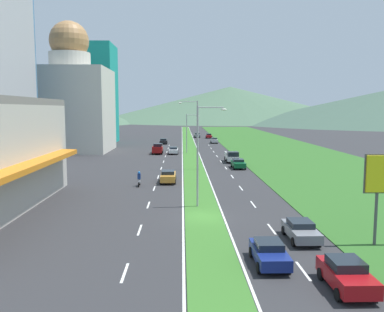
% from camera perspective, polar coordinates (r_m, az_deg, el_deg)
% --- Properties ---
extents(ground_plane, '(600.00, 600.00, 0.00)m').
position_cam_1_polar(ground_plane, '(35.24, 1.62, -8.60)').
color(ground_plane, '#2D2D30').
extents(grass_median, '(3.20, 240.00, 0.06)m').
position_cam_1_polar(grass_median, '(94.43, -0.31, 0.98)').
color(grass_median, '#387028').
rests_on(grass_median, ground_plane).
extents(grass_verge_right, '(24.00, 240.00, 0.06)m').
position_cam_1_polar(grass_verge_right, '(97.04, 11.95, 0.99)').
color(grass_verge_right, '#2D6023').
rests_on(grass_verge_right, ground_plane).
extents(lane_dash_left_1, '(0.16, 2.80, 0.01)m').
position_cam_1_polar(lane_dash_left_1, '(24.24, -9.43, -15.86)').
color(lane_dash_left_1, silver).
rests_on(lane_dash_left_1, ground_plane).
extents(lane_dash_left_2, '(0.16, 2.80, 0.01)m').
position_cam_1_polar(lane_dash_left_2, '(31.93, -7.36, -10.26)').
color(lane_dash_left_2, silver).
rests_on(lane_dash_left_2, ground_plane).
extents(lane_dash_left_3, '(0.16, 2.80, 0.01)m').
position_cam_1_polar(lane_dash_left_3, '(39.83, -6.14, -6.84)').
color(lane_dash_left_3, silver).
rests_on(lane_dash_left_3, ground_plane).
extents(lane_dash_left_4, '(0.16, 2.80, 0.01)m').
position_cam_1_polar(lane_dash_left_4, '(47.83, -5.34, -4.57)').
color(lane_dash_left_4, silver).
rests_on(lane_dash_left_4, ground_plane).
extents(lane_dash_left_5, '(0.16, 2.80, 0.01)m').
position_cam_1_polar(lane_dash_left_5, '(55.90, -4.77, -2.94)').
color(lane_dash_left_5, silver).
rests_on(lane_dash_left_5, ground_plane).
extents(lane_dash_left_6, '(0.16, 2.80, 0.01)m').
position_cam_1_polar(lane_dash_left_6, '(64.00, -4.34, -1.73)').
color(lane_dash_left_6, silver).
rests_on(lane_dash_left_6, ground_plane).
extents(lane_dash_left_7, '(0.16, 2.80, 0.01)m').
position_cam_1_polar(lane_dash_left_7, '(72.13, -4.01, -0.79)').
color(lane_dash_left_7, silver).
rests_on(lane_dash_left_7, ground_plane).
extents(lane_dash_left_8, '(0.16, 2.80, 0.01)m').
position_cam_1_polar(lane_dash_left_8, '(80.28, -3.75, -0.04)').
color(lane_dash_left_8, silver).
rests_on(lane_dash_left_8, ground_plane).
extents(lane_dash_left_9, '(0.16, 2.80, 0.01)m').
position_cam_1_polar(lane_dash_left_9, '(88.43, -3.54, 0.58)').
color(lane_dash_left_9, silver).
rests_on(lane_dash_left_9, ground_plane).
extents(lane_dash_left_10, '(0.16, 2.80, 0.01)m').
position_cam_1_polar(lane_dash_left_10, '(96.60, -3.36, 1.08)').
color(lane_dash_left_10, silver).
rests_on(lane_dash_left_10, ground_plane).
extents(lane_dash_left_11, '(0.16, 2.80, 0.01)m').
position_cam_1_polar(lane_dash_left_11, '(104.78, -3.21, 1.51)').
color(lane_dash_left_11, silver).
rests_on(lane_dash_left_11, ground_plane).
extents(lane_dash_right_1, '(0.16, 2.80, 0.01)m').
position_cam_1_polar(lane_dash_right_1, '(25.00, 15.34, -15.30)').
color(lane_dash_right_1, silver).
rests_on(lane_dash_right_1, ground_plane).
extents(lane_dash_right_2, '(0.16, 2.80, 0.01)m').
position_cam_1_polar(lane_dash_right_2, '(32.51, 11.12, -10.02)').
color(lane_dash_right_2, silver).
rests_on(lane_dash_right_2, ground_plane).
extents(lane_dash_right_3, '(0.16, 2.80, 0.01)m').
position_cam_1_polar(lane_dash_right_3, '(40.29, 8.58, -6.72)').
color(lane_dash_right_3, silver).
rests_on(lane_dash_right_3, ground_plane).
extents(lane_dash_right_4, '(0.16, 2.80, 0.01)m').
position_cam_1_polar(lane_dash_right_4, '(48.22, 6.88, -4.49)').
color(lane_dash_right_4, silver).
rests_on(lane_dash_right_4, ground_plane).
extents(lane_dash_right_5, '(0.16, 2.80, 0.01)m').
position_cam_1_polar(lane_dash_right_5, '(56.23, 5.68, -2.89)').
color(lane_dash_right_5, silver).
rests_on(lane_dash_right_5, ground_plane).
extents(lane_dash_right_6, '(0.16, 2.80, 0.01)m').
position_cam_1_polar(lane_dash_right_6, '(64.29, 4.78, -1.69)').
color(lane_dash_right_6, silver).
rests_on(lane_dash_right_6, ground_plane).
extents(lane_dash_right_7, '(0.16, 2.80, 0.01)m').
position_cam_1_polar(lane_dash_right_7, '(72.39, 4.08, -0.76)').
color(lane_dash_right_7, silver).
rests_on(lane_dash_right_7, ground_plane).
extents(lane_dash_right_8, '(0.16, 2.80, 0.01)m').
position_cam_1_polar(lane_dash_right_8, '(80.51, 3.52, -0.02)').
color(lane_dash_right_8, silver).
rests_on(lane_dash_right_8, ground_plane).
extents(lane_dash_right_9, '(0.16, 2.80, 0.01)m').
position_cam_1_polar(lane_dash_right_9, '(88.65, 3.06, 0.59)').
color(lane_dash_right_9, silver).
rests_on(lane_dash_right_9, ground_plane).
extents(lane_dash_right_10, '(0.16, 2.80, 0.01)m').
position_cam_1_polar(lane_dash_right_10, '(96.80, 2.69, 1.10)').
color(lane_dash_right_10, silver).
rests_on(lane_dash_right_10, ground_plane).
extents(lane_dash_right_11, '(0.16, 2.80, 0.01)m').
position_cam_1_polar(lane_dash_right_11, '(104.96, 2.36, 1.53)').
color(lane_dash_right_11, silver).
rests_on(lane_dash_right_11, ground_plane).
extents(edge_line_median_left, '(0.16, 240.00, 0.01)m').
position_cam_1_polar(edge_line_median_left, '(94.42, -1.37, 0.97)').
color(edge_line_median_left, silver).
rests_on(edge_line_median_left, ground_plane).
extents(edge_line_median_right, '(0.16, 240.00, 0.01)m').
position_cam_1_polar(edge_line_median_right, '(94.48, 0.75, 0.97)').
color(edge_line_median_right, silver).
rests_on(edge_line_median_right, ground_plane).
extents(domed_building, '(16.63, 16.63, 28.12)m').
position_cam_1_polar(domed_building, '(93.61, -16.61, 7.39)').
color(domed_building, beige).
rests_on(domed_building, ground_plane).
extents(midrise_colored, '(13.34, 13.34, 26.75)m').
position_cam_1_polar(midrise_colored, '(116.39, -14.07, 8.42)').
color(midrise_colored, teal).
rests_on(midrise_colored, ground_plane).
extents(hill_far_left, '(160.75, 160.75, 30.11)m').
position_cam_1_polar(hill_far_left, '(285.51, -24.50, 7.15)').
color(hill_far_left, '#47664C').
rests_on(hill_far_left, ground_plane).
extents(hill_far_center, '(217.40, 217.40, 27.52)m').
position_cam_1_polar(hill_far_center, '(334.33, 5.37, 7.32)').
color(hill_far_center, '#47664C').
rests_on(hill_far_center, ground_plane).
extents(street_lamp_near, '(2.82, 0.42, 9.55)m').
position_cam_1_polar(street_lamp_near, '(37.98, 1.22, 0.90)').
color(street_lamp_near, '#99999E').
rests_on(street_lamp_near, ground_plane).
extents(street_lamp_mid, '(2.97, 0.28, 10.52)m').
position_cam_1_polar(street_lamp_mid, '(61.77, 0.49, 3.56)').
color(street_lamp_mid, '#99999E').
rests_on(street_lamp_mid, ground_plane).
extents(street_lamp_far, '(2.70, 0.41, 8.19)m').
position_cam_1_polar(street_lamp_far, '(85.67, -0.54, 3.58)').
color(street_lamp_far, '#99999E').
rests_on(street_lamp_far, ground_plane).
extents(car_0, '(1.98, 4.71, 1.52)m').
position_cam_1_polar(car_0, '(51.60, -3.37, -2.84)').
color(car_0, '#C6842D').
rests_on(car_0, ground_plane).
extents(car_1, '(1.96, 4.29, 1.39)m').
position_cam_1_polar(car_1, '(30.15, 15.03, -10.02)').
color(car_1, slate).
rests_on(car_1, ground_plane).
extents(car_2, '(1.92, 4.12, 1.41)m').
position_cam_1_polar(car_2, '(25.25, 10.79, -13.18)').
color(car_2, navy).
rests_on(car_2, ground_plane).
extents(car_3, '(1.90, 4.14, 1.48)m').
position_cam_1_polar(car_3, '(111.27, 3.14, 2.20)').
color(car_3, '#B2B2B7').
rests_on(car_3, ground_plane).
extents(car_4, '(2.01, 4.03, 1.57)m').
position_cam_1_polar(car_4, '(23.08, 20.86, -15.26)').
color(car_4, maroon).
rests_on(car_4, ground_plane).
extents(car_5, '(2.00, 4.71, 1.47)m').
position_cam_1_polar(car_5, '(108.99, -4.03, 2.10)').
color(car_5, black).
rests_on(car_5, ground_plane).
extents(car_6, '(1.86, 4.33, 1.49)m').
position_cam_1_polar(car_6, '(130.53, 2.38, 2.85)').
color(car_6, maroon).
rests_on(car_6, ground_plane).
extents(car_7, '(1.94, 4.69, 1.46)m').
position_cam_1_polar(car_7, '(84.43, -2.62, 0.81)').
color(car_7, silver).
rests_on(car_7, ground_plane).
extents(car_8, '(1.86, 4.58, 1.49)m').
position_cam_1_polar(car_8, '(134.01, 0.73, 2.95)').
color(car_8, slate).
rests_on(car_8, ground_plane).
extents(car_9, '(1.99, 4.60, 1.46)m').
position_cam_1_polar(car_9, '(64.16, 6.51, -1.05)').
color(car_9, '#0C5128').
rests_on(car_9, ground_plane).
extents(pickup_truck_0, '(2.18, 5.40, 2.00)m').
position_cam_1_polar(pickup_truck_0, '(85.26, -4.84, 1.00)').
color(pickup_truck_0, maroon).
rests_on(pickup_truck_0, ground_plane).
extents(pickup_truck_1, '(2.18, 5.40, 2.00)m').
position_cam_1_polar(pickup_truck_1, '(71.22, 5.63, -0.10)').
color(pickup_truck_1, silver).
rests_on(pickup_truck_1, ground_plane).
extents(motorcycle_rider, '(0.36, 2.00, 1.80)m').
position_cam_1_polar(motorcycle_rider, '(49.43, -7.43, -3.36)').
color(motorcycle_rider, black).
rests_on(motorcycle_rider, ground_plane).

